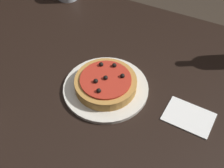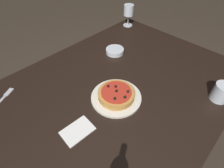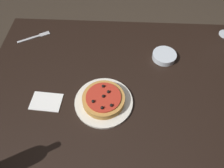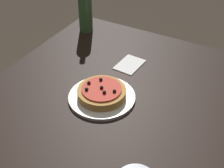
{
  "view_description": "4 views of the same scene",
  "coord_description": "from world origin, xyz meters",
  "px_view_note": "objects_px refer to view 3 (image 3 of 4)",
  "views": [
    {
      "loc": [
        -0.38,
        0.5,
        1.46
      ],
      "look_at": [
        -0.13,
        -0.04,
        0.77
      ],
      "focal_mm": 50.0,
      "sensor_mm": 36.0,
      "label": 1
    },
    {
      "loc": [
        -0.55,
        -0.46,
        1.42
      ],
      "look_at": [
        -0.12,
        -0.04,
        0.83
      ],
      "focal_mm": 28.0,
      "sensor_mm": 36.0,
      "label": 2
    },
    {
      "loc": [
        -0.04,
        -0.57,
        1.57
      ],
      "look_at": [
        -0.06,
        -0.01,
        0.81
      ],
      "focal_mm": 35.0,
      "sensor_mm": 36.0,
      "label": 3
    },
    {
      "loc": [
        0.7,
        0.44,
        1.51
      ],
      "look_at": [
        -0.12,
        -0.02,
        0.79
      ],
      "focal_mm": 50.0,
      "sensor_mm": 36.0,
      "label": 4
    }
  ],
  "objects_px": {
    "dinner_plate": "(104,102)",
    "fork": "(36,37)",
    "pizza": "(104,99)",
    "dining_table": "(125,102)",
    "side_bowl": "(164,56)"
  },
  "relations": [
    {
      "from": "dinner_plate",
      "to": "fork",
      "type": "bearing_deg",
      "value": 135.08
    },
    {
      "from": "dinner_plate",
      "to": "fork",
      "type": "relative_size",
      "value": 1.53
    },
    {
      "from": "pizza",
      "to": "fork",
      "type": "height_order",
      "value": "pizza"
    },
    {
      "from": "dining_table",
      "to": "dinner_plate",
      "type": "height_order",
      "value": "dinner_plate"
    },
    {
      "from": "pizza",
      "to": "side_bowl",
      "type": "relative_size",
      "value": 1.53
    },
    {
      "from": "dinner_plate",
      "to": "side_bowl",
      "type": "height_order",
      "value": "side_bowl"
    },
    {
      "from": "side_bowl",
      "to": "fork",
      "type": "relative_size",
      "value": 0.72
    },
    {
      "from": "dining_table",
      "to": "pizza",
      "type": "height_order",
      "value": "pizza"
    },
    {
      "from": "dining_table",
      "to": "dinner_plate",
      "type": "relative_size",
      "value": 5.26
    },
    {
      "from": "pizza",
      "to": "side_bowl",
      "type": "bearing_deg",
      "value": 44.39
    },
    {
      "from": "dinner_plate",
      "to": "side_bowl",
      "type": "distance_m",
      "value": 0.42
    },
    {
      "from": "pizza",
      "to": "dinner_plate",
      "type": "bearing_deg",
      "value": 100.72
    },
    {
      "from": "dining_table",
      "to": "fork",
      "type": "distance_m",
      "value": 0.64
    },
    {
      "from": "side_bowl",
      "to": "dining_table",
      "type": "bearing_deg",
      "value": -130.01
    },
    {
      "from": "dining_table",
      "to": "dinner_plate",
      "type": "bearing_deg",
      "value": -151.38
    }
  ]
}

